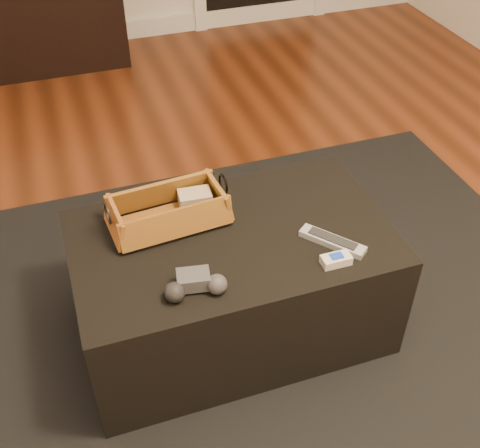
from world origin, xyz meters
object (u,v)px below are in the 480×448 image
object	(u,v)px
wicker_basket	(169,212)
silver_remote	(332,241)
ottoman	(232,283)
tv_remote	(165,221)
game_controller	(195,285)
cream_gadget	(336,260)
media_cabinet	(12,27)

from	to	relation	value
wicker_basket	silver_remote	world-z (taller)	wicker_basket
ottoman	wicker_basket	world-z (taller)	wicker_basket
silver_remote	tv_remote	bearing A→B (deg)	152.37
game_controller	cream_gadget	distance (m)	0.43
cream_gadget	silver_remote	bearing A→B (deg)	71.34
wicker_basket	game_controller	size ratio (longest dim) A/B	2.16
game_controller	silver_remote	bearing A→B (deg)	7.65
tv_remote	wicker_basket	xyz separation A→B (m)	(0.02, 0.02, 0.02)
silver_remote	cream_gadget	bearing A→B (deg)	-108.66
cream_gadget	ottoman	bearing A→B (deg)	139.52
ottoman	wicker_basket	bearing A→B (deg)	143.03
wicker_basket	tv_remote	bearing A→B (deg)	-137.98
ottoman	media_cabinet	bearing A→B (deg)	103.69
media_cabinet	silver_remote	xyz separation A→B (m)	(0.87, -2.56, 0.19)
ottoman	game_controller	size ratio (longest dim) A/B	5.48
game_controller	cream_gadget	world-z (taller)	game_controller
tv_remote	silver_remote	distance (m)	0.53
ottoman	tv_remote	bearing A→B (deg)	149.21
wicker_basket	silver_remote	distance (m)	0.52
ottoman	tv_remote	xyz separation A→B (m)	(-0.19, 0.11, 0.23)
media_cabinet	silver_remote	bearing A→B (deg)	-71.20
game_controller	tv_remote	bearing A→B (deg)	92.61
game_controller	cream_gadget	size ratio (longest dim) A/B	2.05
wicker_basket	game_controller	distance (m)	0.32
game_controller	ottoman	bearing A→B (deg)	48.48
ottoman	game_controller	distance (m)	0.35
silver_remote	cream_gadget	xyz separation A→B (m)	(-0.03, -0.08, 0.00)
ottoman	cream_gadget	bearing A→B (deg)	-40.48
media_cabinet	wicker_basket	world-z (taller)	wicker_basket
media_cabinet	wicker_basket	size ratio (longest dim) A/B	3.29
wicker_basket	cream_gadget	size ratio (longest dim) A/B	4.43
media_cabinet	cream_gadget	bearing A→B (deg)	-72.29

